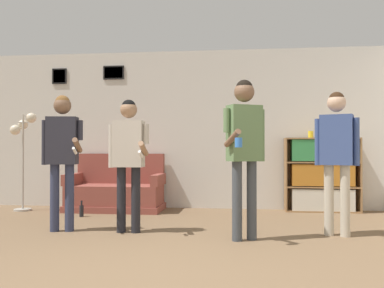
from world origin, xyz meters
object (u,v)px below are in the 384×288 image
object	(u,v)px
floor_lamp	(23,139)
person_spectator_near_bookshelf	(337,147)
couch	(116,192)
person_player_foreground_left	(62,148)
bookshelf	(322,175)
person_player_foreground_center	(129,151)
person_watcher_holding_cup	(244,140)
drinking_cup	(311,134)
bottle_on_floor	(82,210)

from	to	relation	value
floor_lamp	person_spectator_near_bookshelf	bearing A→B (deg)	-18.17
couch	person_player_foreground_left	bearing A→B (deg)	-93.89
bookshelf	person_player_foreground_center	world-z (taller)	person_player_foreground_center
person_player_foreground_left	person_spectator_near_bookshelf	xyz separation A→B (m)	(3.28, 0.10, 0.00)
bookshelf	person_watcher_holding_cup	distance (m)	2.70
bookshelf	person_player_foreground_left	bearing A→B (deg)	-149.35
person_player_foreground_center	person_watcher_holding_cup	distance (m)	1.42
person_player_foreground_center	floor_lamp	bearing A→B (deg)	143.95
bookshelf	person_spectator_near_bookshelf	size ratio (longest dim) A/B	0.71
person_watcher_holding_cup	person_spectator_near_bookshelf	distance (m)	1.13
floor_lamp	drinking_cup	xyz separation A→B (m)	(4.68, 0.44, 0.06)
floor_lamp	drinking_cup	world-z (taller)	floor_lamp
person_player_foreground_left	person_player_foreground_center	size ratio (longest dim) A/B	1.04
person_player_foreground_left	person_spectator_near_bookshelf	world-z (taller)	person_spectator_near_bookshelf
person_player_foreground_left	person_player_foreground_center	bearing A→B (deg)	1.36
person_watcher_holding_cup	drinking_cup	xyz separation A→B (m)	(1.08, 2.33, 0.14)
person_player_foreground_center	person_watcher_holding_cup	size ratio (longest dim) A/B	0.91
floor_lamp	person_watcher_holding_cup	size ratio (longest dim) A/B	0.90
bookshelf	floor_lamp	world-z (taller)	floor_lamp
drinking_cup	couch	bearing A→B (deg)	-176.52
couch	floor_lamp	world-z (taller)	floor_lamp
person_watcher_holding_cup	drinking_cup	bearing A→B (deg)	65.09
floor_lamp	couch	bearing A→B (deg)	9.15
bookshelf	bottle_on_floor	distance (m)	3.81
bookshelf	person_spectator_near_bookshelf	xyz separation A→B (m)	(-0.19, -1.96, 0.43)
couch	person_watcher_holding_cup	world-z (taller)	person_watcher_holding_cup
drinking_cup	person_spectator_near_bookshelf	bearing A→B (deg)	-90.46
bookshelf	person_spectator_near_bookshelf	world-z (taller)	person_spectator_near_bookshelf
floor_lamp	person_spectator_near_bookshelf	xyz separation A→B (m)	(4.66, -1.53, -0.16)
bottle_on_floor	floor_lamp	bearing A→B (deg)	156.98
bookshelf	couch	bearing A→B (deg)	-176.71
couch	bottle_on_floor	xyz separation A→B (m)	(-0.31, -0.75, -0.21)
couch	person_player_foreground_left	xyz separation A→B (m)	(-0.13, -1.87, 0.72)
floor_lamp	drinking_cup	bearing A→B (deg)	5.32
bookshelf	floor_lamp	distance (m)	4.91
couch	drinking_cup	world-z (taller)	drinking_cup
person_player_foreground_center	drinking_cup	size ratio (longest dim) A/B	14.42
bookshelf	person_player_foreground_left	size ratio (longest dim) A/B	0.71
bookshelf	person_player_foreground_left	world-z (taller)	person_player_foreground_left
person_player_foreground_center	person_spectator_near_bookshelf	distance (m)	2.46
floor_lamp	person_player_foreground_center	xyz separation A→B (m)	(2.21, -1.61, -0.20)
person_player_foreground_left	drinking_cup	world-z (taller)	person_player_foreground_left
floor_lamp	bottle_on_floor	size ratio (longest dim) A/B	6.64
person_spectator_near_bookshelf	drinking_cup	size ratio (longest dim) A/B	15.01
couch	person_player_foreground_left	size ratio (longest dim) A/B	0.93
couch	drinking_cup	xyz separation A→B (m)	(3.17, 0.19, 0.94)
person_player_foreground_left	person_watcher_holding_cup	world-z (taller)	person_watcher_holding_cup
bottle_on_floor	person_spectator_near_bookshelf	bearing A→B (deg)	-16.43
floor_lamp	person_player_foreground_left	world-z (taller)	person_player_foreground_left
person_player_foreground_left	person_watcher_holding_cup	distance (m)	2.24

